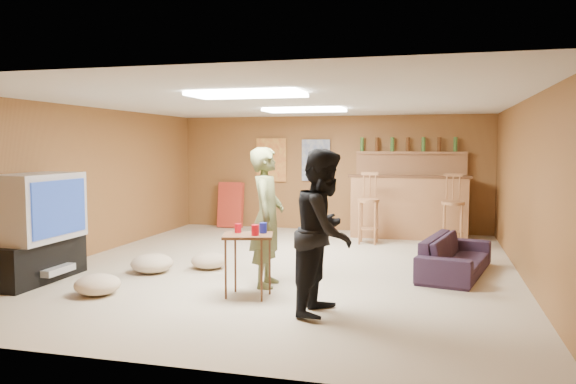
% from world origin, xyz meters
% --- Properties ---
extents(ground, '(7.00, 7.00, 0.00)m').
position_xyz_m(ground, '(0.00, 0.00, 0.00)').
color(ground, tan).
rests_on(ground, ground).
extents(ceiling, '(6.00, 7.00, 0.02)m').
position_xyz_m(ceiling, '(0.00, 0.00, 2.20)').
color(ceiling, silver).
rests_on(ceiling, ground).
extents(wall_back, '(6.00, 0.02, 2.20)m').
position_xyz_m(wall_back, '(0.00, 3.50, 1.10)').
color(wall_back, brown).
rests_on(wall_back, ground).
extents(wall_front, '(6.00, 0.02, 2.20)m').
position_xyz_m(wall_front, '(0.00, -3.50, 1.10)').
color(wall_front, brown).
rests_on(wall_front, ground).
extents(wall_left, '(0.02, 7.00, 2.20)m').
position_xyz_m(wall_left, '(-3.00, 0.00, 1.10)').
color(wall_left, brown).
rests_on(wall_left, ground).
extents(wall_right, '(0.02, 7.00, 2.20)m').
position_xyz_m(wall_right, '(3.00, 0.00, 1.10)').
color(wall_right, brown).
rests_on(wall_right, ground).
extents(tv_stand, '(0.55, 1.30, 0.50)m').
position_xyz_m(tv_stand, '(-2.72, -1.50, 0.25)').
color(tv_stand, black).
rests_on(tv_stand, ground).
extents(dvd_box, '(0.35, 0.50, 0.08)m').
position_xyz_m(dvd_box, '(-2.50, -1.50, 0.15)').
color(dvd_box, '#B2B2B7').
rests_on(dvd_box, tv_stand).
extents(tv_body, '(0.60, 1.10, 0.80)m').
position_xyz_m(tv_body, '(-2.65, -1.50, 0.90)').
color(tv_body, '#B2B2B7').
rests_on(tv_body, tv_stand).
extents(tv_screen, '(0.02, 0.95, 0.65)m').
position_xyz_m(tv_screen, '(-2.34, -1.50, 0.90)').
color(tv_screen, navy).
rests_on(tv_screen, tv_body).
extents(bar_counter, '(2.00, 0.60, 1.10)m').
position_xyz_m(bar_counter, '(1.50, 2.95, 0.55)').
color(bar_counter, brown).
rests_on(bar_counter, ground).
extents(bar_lip, '(2.10, 0.12, 0.05)m').
position_xyz_m(bar_lip, '(1.50, 2.70, 1.10)').
color(bar_lip, '#442716').
rests_on(bar_lip, bar_counter).
extents(bar_shelf, '(2.00, 0.18, 0.05)m').
position_xyz_m(bar_shelf, '(1.50, 3.40, 1.50)').
color(bar_shelf, brown).
rests_on(bar_shelf, bar_backing).
extents(bar_backing, '(2.00, 0.14, 0.60)m').
position_xyz_m(bar_backing, '(1.50, 3.42, 1.20)').
color(bar_backing, brown).
rests_on(bar_backing, bar_counter).
extents(poster_left, '(0.60, 0.03, 0.85)m').
position_xyz_m(poster_left, '(-1.20, 3.46, 1.35)').
color(poster_left, '#BF3F26').
rests_on(poster_left, wall_back).
extents(poster_right, '(0.55, 0.03, 0.80)m').
position_xyz_m(poster_right, '(-0.30, 3.46, 1.35)').
color(poster_right, '#334C99').
rests_on(poster_right, wall_back).
extents(folding_chair_stack, '(0.50, 0.26, 0.91)m').
position_xyz_m(folding_chair_stack, '(-2.00, 3.30, 0.45)').
color(folding_chair_stack, '#B53121').
rests_on(folding_chair_stack, ground).
extents(ceiling_panel_front, '(1.20, 0.60, 0.04)m').
position_xyz_m(ceiling_panel_front, '(0.00, -1.50, 2.17)').
color(ceiling_panel_front, white).
rests_on(ceiling_panel_front, ceiling).
extents(ceiling_panel_back, '(1.20, 0.60, 0.04)m').
position_xyz_m(ceiling_panel_back, '(0.00, 1.20, 2.17)').
color(ceiling_panel_back, white).
rests_on(ceiling_panel_back, ceiling).
extents(person_olive, '(0.45, 0.63, 1.61)m').
position_xyz_m(person_olive, '(0.07, -1.01, 0.81)').
color(person_olive, brown).
rests_on(person_olive, ground).
extents(person_black, '(0.69, 0.84, 1.60)m').
position_xyz_m(person_black, '(0.91, -1.88, 0.80)').
color(person_black, black).
rests_on(person_black, ground).
extents(sofa, '(0.99, 1.76, 0.49)m').
position_xyz_m(sofa, '(2.21, 0.14, 0.24)').
color(sofa, black).
rests_on(sofa, ground).
extents(tray_table, '(0.62, 0.54, 0.68)m').
position_xyz_m(tray_table, '(0.01, -1.52, 0.34)').
color(tray_table, '#442716').
rests_on(tray_table, ground).
extents(cup_red_near, '(0.07, 0.07, 0.10)m').
position_xyz_m(cup_red_near, '(-0.13, -1.45, 0.73)').
color(cup_red_near, red).
rests_on(cup_red_near, tray_table).
extents(cup_red_far, '(0.09, 0.09, 0.11)m').
position_xyz_m(cup_red_far, '(0.11, -1.57, 0.74)').
color(cup_red_far, red).
rests_on(cup_red_far, tray_table).
extents(cup_blue, '(0.08, 0.08, 0.11)m').
position_xyz_m(cup_blue, '(0.14, -1.40, 0.74)').
color(cup_blue, '#151F96').
rests_on(cup_blue, tray_table).
extents(bar_stool_left, '(0.50, 0.50, 1.29)m').
position_xyz_m(bar_stool_left, '(0.87, 2.13, 0.64)').
color(bar_stool_left, brown).
rests_on(bar_stool_left, ground).
extents(bar_stool_right, '(0.45, 0.45, 1.20)m').
position_xyz_m(bar_stool_right, '(2.22, 2.07, 0.60)').
color(bar_stool_right, brown).
rests_on(bar_stool_right, ground).
extents(cushion_near_tv, '(0.70, 0.70, 0.24)m').
position_xyz_m(cushion_near_tv, '(-1.57, -0.74, 0.12)').
color(cushion_near_tv, tan).
rests_on(cushion_near_tv, ground).
extents(cushion_mid, '(0.61, 0.61, 0.21)m').
position_xyz_m(cushion_mid, '(-0.95, -0.33, 0.11)').
color(cushion_mid, tan).
rests_on(cushion_mid, ground).
extents(cushion_far, '(0.57, 0.57, 0.22)m').
position_xyz_m(cushion_far, '(-1.62, -1.87, 0.11)').
color(cushion_far, tan).
rests_on(cushion_far, ground).
extents(bottle_row, '(1.76, 0.08, 0.26)m').
position_xyz_m(bottle_row, '(1.44, 3.38, 1.65)').
color(bottle_row, '#3F7233').
rests_on(bottle_row, bar_shelf).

